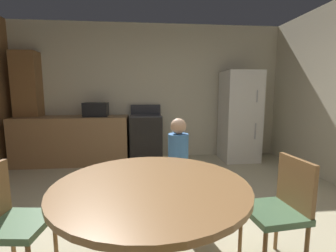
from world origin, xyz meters
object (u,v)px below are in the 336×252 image
(refrigerator, at_px, (239,116))
(microwave, at_px, (96,110))
(oven_range, at_px, (146,138))
(dining_table, at_px, (151,204))
(chair_west, at_px, (7,218))
(chair_east, at_px, (281,205))
(person_child, at_px, (178,165))

(refrigerator, xyz_separation_m, microwave, (-2.79, 0.05, 0.15))
(refrigerator, bearing_deg, oven_range, 178.34)
(oven_range, xyz_separation_m, dining_table, (0.01, -3.06, 0.14))
(chair_west, bearing_deg, refrigerator, 52.09)
(microwave, xyz_separation_m, chair_west, (-0.06, -2.94, -0.53))
(oven_range, distance_m, refrigerator, 1.90)
(chair_west, bearing_deg, microwave, 95.46)
(chair_west, bearing_deg, oven_range, 77.98)
(microwave, relative_size, chair_east, 0.51)
(dining_table, bearing_deg, chair_east, 5.60)
(dining_table, bearing_deg, oven_range, 90.15)
(microwave, distance_m, person_child, 2.49)
(refrigerator, xyz_separation_m, chair_west, (-2.85, -2.89, -0.38))
(chair_east, bearing_deg, microwave, -62.27)
(dining_table, xyz_separation_m, chair_west, (-1.00, 0.12, -0.11))
(oven_range, distance_m, chair_east, 3.13)
(oven_range, xyz_separation_m, chair_east, (1.01, -2.96, 0.03))
(chair_east, bearing_deg, chair_west, -6.11)
(refrigerator, relative_size, dining_table, 1.34)
(chair_east, height_order, person_child, person_child)
(refrigerator, bearing_deg, chair_west, -134.53)
(dining_table, relative_size, chair_east, 1.52)
(chair_west, bearing_deg, person_child, 39.02)
(refrigerator, distance_m, chair_west, 4.08)
(chair_west, height_order, chair_east, same)
(refrigerator, height_order, person_child, refrigerator)
(microwave, xyz_separation_m, dining_table, (0.94, -3.06, -0.42))
(refrigerator, xyz_separation_m, dining_table, (-1.84, -3.01, -0.27))
(chair_west, distance_m, chair_east, 2.01)
(chair_east, bearing_deg, dining_table, 0.00)
(dining_table, height_order, person_child, person_child)
(dining_table, relative_size, person_child, 1.21)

